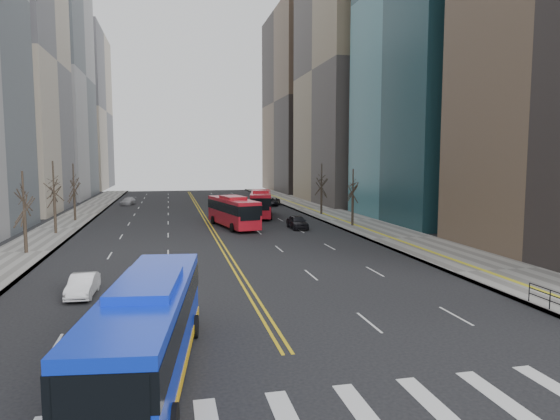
# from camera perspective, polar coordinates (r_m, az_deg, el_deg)

# --- Properties ---
(ground) EXTENTS (220.00, 220.00, 0.00)m
(ground) POSITION_cam_1_polar(r_m,az_deg,el_deg) (16.36, 5.38, -22.62)
(ground) COLOR black
(sidewalk_right) EXTENTS (7.00, 130.00, 0.15)m
(sidewalk_right) POSITION_cam_1_polar(r_m,az_deg,el_deg) (63.12, 7.93, -1.17)
(sidewalk_right) COLOR slate
(sidewalk_right) RESTS_ON ground
(sidewalk_left) EXTENTS (5.00, 130.00, 0.15)m
(sidewalk_left) POSITION_cam_1_polar(r_m,az_deg,el_deg) (60.37, -23.94, -1.95)
(sidewalk_left) COLOR slate
(sidewalk_left) RESTS_ON ground
(crosswalk) EXTENTS (26.70, 4.00, 0.01)m
(crosswalk) POSITION_cam_1_polar(r_m,az_deg,el_deg) (16.36, 5.38, -22.60)
(crosswalk) COLOR silver
(crosswalk) RESTS_ON ground
(centerline) EXTENTS (0.55, 100.00, 0.01)m
(centerline) POSITION_cam_1_polar(r_m,az_deg,el_deg) (69.24, -8.77, -0.62)
(centerline) COLOR gold
(centerline) RESTS_ON ground
(office_towers) EXTENTS (83.00, 134.00, 58.00)m
(office_towers) POSITION_cam_1_polar(r_m,az_deg,el_deg) (83.85, -9.59, 16.92)
(office_towers) COLOR gray
(office_towers) RESTS_ON ground
(street_trees) EXTENTS (35.20, 47.20, 7.60)m
(street_trees) POSITION_cam_1_polar(r_m,az_deg,el_deg) (48.37, -15.74, 2.22)
(street_trees) COLOR black
(street_trees) RESTS_ON ground
(blue_bus) EXTENTS (4.20, 12.63, 3.60)m
(blue_bus) POSITION_cam_1_polar(r_m,az_deg,el_deg) (18.64, -14.83, -12.80)
(blue_bus) COLOR #0D2DD1
(blue_bus) RESTS_ON ground
(red_bus_near) EXTENTS (4.78, 11.61, 3.59)m
(red_bus_near) POSITION_cam_1_polar(r_m,az_deg,el_deg) (56.68, -5.40, 0.01)
(red_bus_near) COLOR red
(red_bus_near) RESTS_ON ground
(red_bus_far) EXTENTS (4.77, 11.70, 3.61)m
(red_bus_far) POSITION_cam_1_polar(r_m,az_deg,el_deg) (66.90, -2.19, 0.94)
(red_bus_far) COLOR red
(red_bus_far) RESTS_ON ground
(car_white) EXTENTS (1.47, 3.85, 1.25)m
(car_white) POSITION_cam_1_polar(r_m,az_deg,el_deg) (30.78, -21.61, -8.00)
(car_white) COLOR white
(car_white) RESTS_ON ground
(car_dark_mid) EXTENTS (1.80, 4.39, 1.49)m
(car_dark_mid) POSITION_cam_1_polar(r_m,az_deg,el_deg) (55.67, 2.00, -1.37)
(car_dark_mid) COLOR black
(car_dark_mid) RESTS_ON ground
(car_silver) EXTENTS (2.68, 4.55, 1.24)m
(car_silver) POSITION_cam_1_polar(r_m,az_deg,el_deg) (87.78, -16.96, 0.96)
(car_silver) COLOR #AFAEB4
(car_silver) RESTS_ON ground
(car_dark_far) EXTENTS (3.64, 5.19, 1.32)m
(car_dark_far) POSITION_cam_1_polar(r_m,az_deg,el_deg) (82.67, -0.89, 0.96)
(car_dark_far) COLOR black
(car_dark_far) RESTS_ON ground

